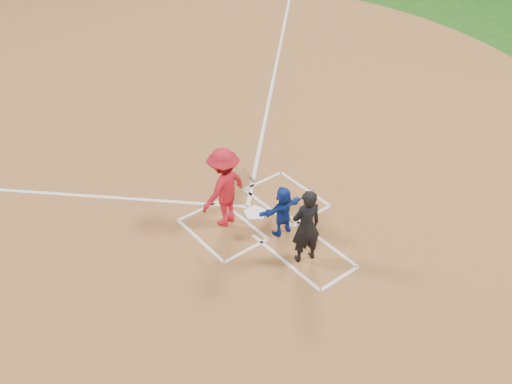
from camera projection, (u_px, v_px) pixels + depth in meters
ground at (255, 213)px, 13.59m from camera, size 120.00×120.00×0.00m
home_plate_dirt at (133, 117)px, 17.36m from camera, size 28.00×28.00×0.01m
home_plate at (255, 213)px, 13.57m from camera, size 0.60×0.60×0.02m
catcher at (283, 211)px, 12.66m from camera, size 1.16×0.44×1.22m
umpire at (306, 226)px, 11.78m from camera, size 0.75×0.59×1.79m
chalk_markings at (144, 126)px, 16.90m from camera, size 28.35×17.32×0.01m
batter_at_plate at (224, 188)px, 12.74m from camera, size 1.50×1.03×1.96m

